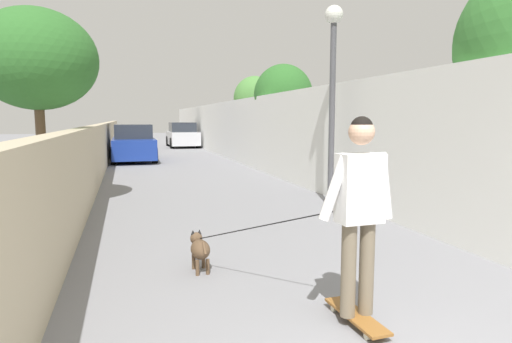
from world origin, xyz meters
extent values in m
plane|color=gray|center=(14.00, 0.00, 0.00)|extent=(80.00, 80.00, 0.00)
cube|color=tan|center=(12.00, 2.71, 0.80)|extent=(48.00, 0.30, 1.60)
cube|color=white|center=(12.00, -2.71, 1.28)|extent=(48.00, 0.30, 2.56)
cylinder|color=brown|center=(7.50, 3.44, 1.12)|extent=(0.18, 0.18, 2.23)
ellipsoid|color=#2D6628|center=(7.50, 3.44, 2.92)|extent=(2.29, 2.29, 1.93)
cylinder|color=brown|center=(13.00, -3.60, 0.99)|extent=(0.19, 0.19, 1.97)
ellipsoid|color=#2D6628|center=(13.00, -3.60, 2.61)|extent=(2.11, 2.11, 2.21)
cylinder|color=brown|center=(19.00, -4.28, 1.07)|extent=(0.26, 0.26, 2.13)
ellipsoid|color=#4C843D|center=(19.00, -4.28, 2.75)|extent=(2.08, 2.08, 2.20)
cylinder|color=#4C4C51|center=(6.17, -2.16, 1.83)|extent=(0.12, 0.12, 3.67)
sphere|color=silver|center=(6.17, -2.16, 3.82)|extent=(0.36, 0.36, 0.36)
cube|color=brown|center=(1.33, -0.05, 0.07)|extent=(0.81, 0.23, 0.02)
cylinder|color=beige|center=(1.61, 0.04, 0.03)|extent=(0.06, 0.03, 0.06)
cylinder|color=beige|center=(1.61, -0.10, 0.03)|extent=(0.06, 0.03, 0.06)
cylinder|color=beige|center=(1.05, 0.01, 0.03)|extent=(0.06, 0.03, 0.06)
cylinder|color=beige|center=(1.05, -0.13, 0.03)|extent=(0.06, 0.03, 0.06)
cylinder|color=#726651|center=(1.33, 0.04, 0.50)|extent=(0.13, 0.13, 0.83)
cylinder|color=#726651|center=(1.33, -0.14, 0.50)|extent=(0.13, 0.13, 0.83)
cube|color=white|center=(1.33, -0.05, 1.21)|extent=(0.23, 0.39, 0.59)
cylinder|color=white|center=(1.32, 0.19, 1.23)|extent=(0.10, 0.29, 0.58)
cylinder|color=white|center=(1.34, -0.28, 1.21)|extent=(0.10, 0.18, 0.59)
sphere|color=tan|center=(1.33, -0.05, 1.68)|extent=(0.22, 0.22, 0.22)
sphere|color=black|center=(1.33, -0.05, 1.72)|extent=(0.19, 0.19, 0.19)
ellipsoid|color=brown|center=(3.03, 1.05, 0.27)|extent=(0.37, 0.23, 0.22)
sphere|color=brown|center=(3.27, 1.06, 0.34)|extent=(0.15, 0.15, 0.15)
cone|color=black|center=(3.27, 1.10, 0.42)|extent=(0.05, 0.05, 0.06)
cone|color=black|center=(3.27, 1.02, 0.42)|extent=(0.05, 0.05, 0.06)
cylinder|color=brown|center=(3.14, 1.12, 0.09)|extent=(0.04, 0.04, 0.18)
cylinder|color=brown|center=(3.15, 1.00, 0.09)|extent=(0.04, 0.04, 0.18)
cylinder|color=brown|center=(2.91, 1.11, 0.09)|extent=(0.04, 0.04, 0.18)
cylinder|color=brown|center=(2.91, 0.99, 0.09)|extent=(0.04, 0.04, 0.18)
cylinder|color=brown|center=(2.79, 1.04, 0.35)|extent=(0.14, 0.04, 0.13)
cylinder|color=black|center=(2.18, 0.50, 0.73)|extent=(1.71, 1.11, 0.66)
cube|color=navy|center=(17.36, 1.56, 0.56)|extent=(4.16, 1.70, 0.80)
cube|color=#262B33|center=(17.36, 1.56, 1.24)|extent=(2.16, 1.50, 0.60)
cylinder|color=black|center=(18.65, 2.35, 0.32)|extent=(0.64, 0.22, 0.64)
cylinder|color=black|center=(18.65, 0.77, 0.32)|extent=(0.64, 0.22, 0.64)
cylinder|color=black|center=(16.07, 2.35, 0.32)|extent=(0.64, 0.22, 0.64)
cylinder|color=black|center=(16.07, 0.77, 0.32)|extent=(0.64, 0.22, 0.64)
cube|color=silver|center=(25.95, -1.56, 0.56)|extent=(4.08, 1.70, 0.80)
cube|color=#262B33|center=(25.95, -1.56, 1.24)|extent=(2.12, 1.50, 0.60)
cylinder|color=black|center=(27.21, -0.77, 0.32)|extent=(0.64, 0.22, 0.64)
cylinder|color=black|center=(27.21, -2.35, 0.32)|extent=(0.64, 0.22, 0.64)
cylinder|color=black|center=(24.68, -0.77, 0.32)|extent=(0.64, 0.22, 0.64)
cylinder|color=black|center=(24.68, -2.35, 0.32)|extent=(0.64, 0.22, 0.64)
camera|label=1|loc=(-1.93, 1.84, 1.79)|focal=30.73mm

